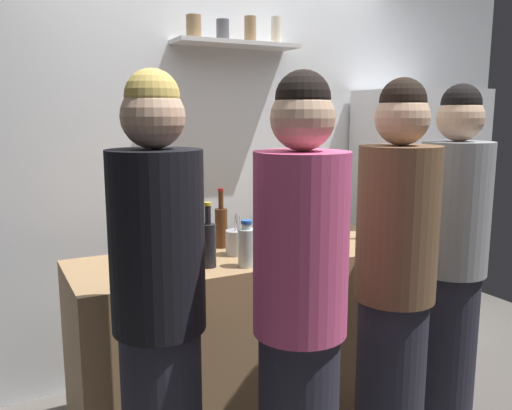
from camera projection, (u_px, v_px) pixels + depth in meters
The scene contains 14 objects.
back_wall_assembly at pixel (216, 162), 3.33m from camera, with size 4.80×0.32×2.60m.
refrigerator at pixel (413, 219), 3.65m from camera, with size 0.65×0.69×1.76m.
counter at pixel (256, 332), 2.82m from camera, with size 1.89×0.62×0.89m, color #9E7A51.
baking_pan at pixel (292, 240), 2.90m from camera, with size 0.34×0.24×0.05m, color gray.
utensil_holder at pixel (236, 242), 2.68m from camera, with size 0.11×0.11×0.23m.
wine_bottle_amber_glass at pixel (221, 226), 2.82m from camera, with size 0.07×0.07×0.32m.
wine_bottle_dark_glass at pixel (208, 243), 2.46m from camera, with size 0.07×0.07×0.31m.
wine_bottle_pale_glass at pixel (375, 222), 3.01m from camera, with size 0.07×0.07×0.28m.
wine_bottle_green_glass at pixel (321, 215), 3.13m from camera, with size 0.07×0.07×0.30m.
water_bottle_plastic at pixel (247, 246), 2.46m from camera, with size 0.08×0.08×0.22m.
person_grey_hoodie at pixel (451, 263), 2.61m from camera, with size 0.34×0.34×1.75m.
person_brown_jacket at pixel (394, 287), 2.24m from camera, with size 0.34×0.34×1.75m.
person_pink_top at pixel (300, 318), 1.89m from camera, with size 0.34×0.34×1.75m.
person_blonde at pixel (159, 315), 1.92m from camera, with size 0.34×0.34×1.76m.
Camera 1 is at (-1.30, -1.82, 1.60)m, focal length 36.78 mm.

